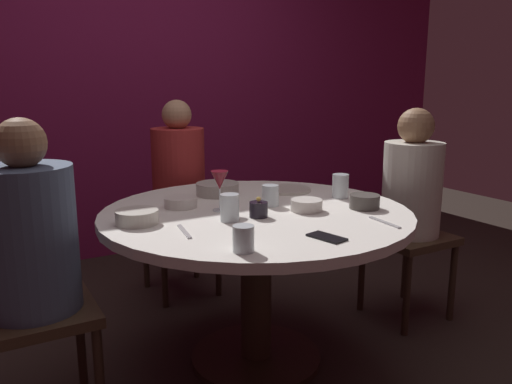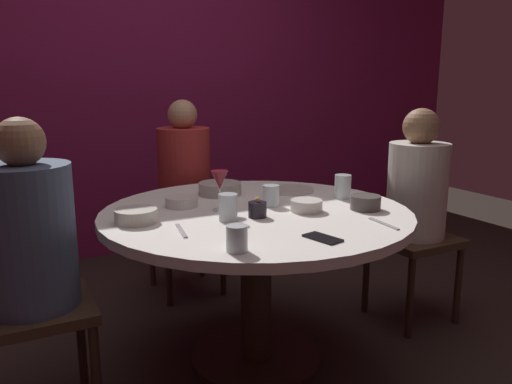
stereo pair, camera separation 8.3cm
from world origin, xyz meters
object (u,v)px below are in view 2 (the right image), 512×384
Objects in this scene: dinner_plate at (290,190)px; cell_phone at (323,238)px; dining_table at (256,241)px; wine_glass at (220,182)px; bowl_salad_center at (220,189)px; cup_near_candle at (228,207)px; bowl_serving_large at (136,216)px; seated_diner_right at (417,192)px; bowl_sauce_side at (366,203)px; cup_by_left_diner at (343,187)px; cup_by_right_diner at (237,238)px; candle_holder at (257,209)px; bowl_rice_portion at (306,206)px; seated_diner_back at (184,176)px; cup_center_front at (271,196)px; bowl_small_white at (182,202)px; seated_diner_left at (29,241)px.

cell_phone is (-0.32, -0.76, -0.00)m from dinner_plate.
wine_glass reaches higher than dining_table.
wine_glass is at bearing -157.08° from dinner_plate.
dining_table is 9.69× the size of cell_phone.
cup_near_candle is (-0.17, -0.47, 0.03)m from bowl_salad_center.
wine_glass is 0.59m from cell_phone.
wine_glass is (-0.14, 0.06, 0.27)m from dining_table.
bowl_salad_center reaches higher than dining_table.
bowl_serving_large reaches higher than cell_phone.
seated_diner_right reaches higher than bowl_sauce_side.
cup_by_left_diner is at bearing -1.89° from bowl_serving_large.
seated_diner_right is 1.36m from cup_by_right_diner.
cell_phone is at bearing -80.30° from candle_holder.
dining_table is 0.28m from bowl_rice_portion.
bowl_serving_large is at bearing 178.11° from cup_by_left_diner.
seated_diner_back is 10.20× the size of cup_by_left_diner.
bowl_serving_large is 0.98m from bowl_sauce_side.
cup_center_front is (-0.24, -0.23, 0.04)m from dinner_plate.
seated_diner_right reaches higher than cup_by_right_diner.
bowl_sauce_side is (0.95, -0.26, 0.00)m from bowl_serving_large.
seated_diner_back reaches higher than dinner_plate.
bowl_salad_center is 0.73m from bowl_sauce_side.
cell_phone is 0.33m from cup_by_right_diner.
seated_diner_right reaches higher than bowl_salad_center.
bowl_sauce_side is at bearing 18.74° from cup_by_right_diner.
wine_glass is 1.26× the size of cell_phone.
cup_center_front reaches higher than bowl_serving_large.
wine_glass reaches higher than bowl_small_white.
cup_near_candle is (0.73, -0.11, 0.06)m from seated_diner_left.
dining_table is at bearing -159.88° from cup_center_front.
seated_diner_left reaches higher than bowl_sauce_side.
dining_table is 0.94m from seated_diner_back.
seated_diner_left is 10.45× the size of cup_near_candle.
seated_diner_left reaches higher than bowl_small_white.
bowl_salad_center is 1.60× the size of bowl_sauce_side.
bowl_serving_large is 0.72m from bowl_rice_portion.
candle_holder is at bearing -94.55° from bowl_salad_center.
cup_near_candle is 0.67m from cup_by_left_diner.
cup_center_front is (1.01, 0.03, 0.06)m from seated_diner_left.
wine_glass is 1.53× the size of cup_by_left_diner.
cup_center_front reaches higher than cup_by_right_diner.
dinner_plate is 0.61m from bowl_small_white.
cup_near_candle is (-0.37, 0.02, 0.03)m from bowl_rice_portion.
dinner_plate is 1.65× the size of bowl_small_white.
cup_near_candle reaches higher than bowl_sauce_side.
bowl_sauce_side is at bearing -159.67° from cell_phone.
dinner_plate is at bearing -125.91° from cell_phone.
bowl_small_white is 1.65× the size of cup_by_right_diner.
seated_diner_left is 8.74× the size of bowl_sauce_side.
cup_by_right_diner is at bearing -131.51° from dinner_plate.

